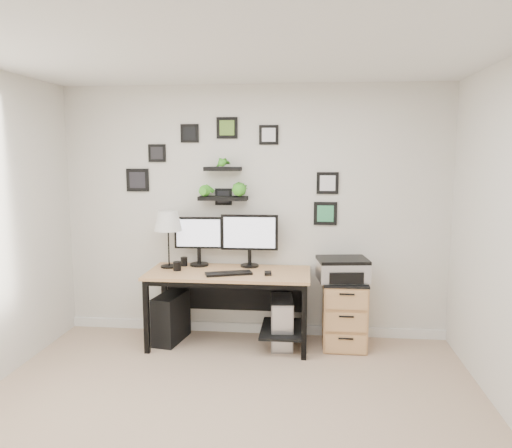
# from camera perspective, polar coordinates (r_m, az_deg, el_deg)

# --- Properties ---
(room) EXTENTS (4.00, 4.00, 4.00)m
(room) POSITION_cam_1_polar(r_m,az_deg,el_deg) (5.46, -0.33, -11.79)
(room) COLOR #C6A88D
(room) RESTS_ON ground
(desk) EXTENTS (1.60, 0.70, 0.75)m
(desk) POSITION_cam_1_polar(r_m,az_deg,el_deg) (5.01, -2.65, -6.74)
(desk) COLOR tan
(desk) RESTS_ON ground
(monitor_left) EXTENTS (0.50, 0.21, 0.51)m
(monitor_left) POSITION_cam_1_polar(r_m,az_deg,el_deg) (5.17, -6.57, -1.53)
(monitor_left) COLOR black
(monitor_left) RESTS_ON desk
(monitor_right) EXTENTS (0.58, 0.19, 0.54)m
(monitor_right) POSITION_cam_1_polar(r_m,az_deg,el_deg) (5.08, -0.75, -1.38)
(monitor_right) COLOR black
(monitor_right) RESTS_ON desk
(keyboard) EXTENTS (0.47, 0.28, 0.02)m
(keyboard) POSITION_cam_1_polar(r_m,az_deg,el_deg) (4.83, -3.14, -5.67)
(keyboard) COLOR black
(keyboard) RESTS_ON desk
(mouse) EXTENTS (0.07, 0.11, 0.03)m
(mouse) POSITION_cam_1_polar(r_m,az_deg,el_deg) (4.81, 1.37, -5.65)
(mouse) COLOR black
(mouse) RESTS_ON desk
(table_lamp) EXTENTS (0.28, 0.28, 0.58)m
(table_lamp) POSITION_cam_1_polar(r_m,az_deg,el_deg) (5.12, -10.02, 0.17)
(table_lamp) COLOR black
(table_lamp) RESTS_ON desk
(mug) EXTENTS (0.08, 0.08, 0.09)m
(mug) POSITION_cam_1_polar(r_m,az_deg,el_deg) (5.04, -9.00, -4.77)
(mug) COLOR black
(mug) RESTS_ON desk
(pen_cup) EXTENTS (0.07, 0.07, 0.09)m
(pen_cup) POSITION_cam_1_polar(r_m,az_deg,el_deg) (5.23, -8.23, -4.27)
(pen_cup) COLOR black
(pen_cup) RESTS_ON desk
(pc_tower_black) EXTENTS (0.30, 0.52, 0.49)m
(pc_tower_black) POSITION_cam_1_polar(r_m,az_deg,el_deg) (5.25, -9.67, -10.49)
(pc_tower_black) COLOR black
(pc_tower_black) RESTS_ON ground
(pc_tower_grey) EXTENTS (0.25, 0.50, 0.48)m
(pc_tower_grey) POSITION_cam_1_polar(r_m,az_deg,el_deg) (5.08, 2.96, -11.09)
(pc_tower_grey) COLOR gray
(pc_tower_grey) RESTS_ON ground
(file_cabinet) EXTENTS (0.43, 0.53, 0.67)m
(file_cabinet) POSITION_cam_1_polar(r_m,az_deg,el_deg) (5.11, 10.06, -9.97)
(file_cabinet) COLOR tan
(file_cabinet) RESTS_ON ground
(printer) EXTENTS (0.53, 0.44, 0.22)m
(printer) POSITION_cam_1_polar(r_m,az_deg,el_deg) (4.98, 9.86, -5.12)
(printer) COLOR silver
(printer) RESTS_ON file_cabinet
(wall_decor) EXTENTS (2.22, 0.18, 1.09)m
(wall_decor) POSITION_cam_1_polar(r_m,az_deg,el_deg) (5.12, -3.34, 5.41)
(wall_decor) COLOR black
(wall_decor) RESTS_ON ground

